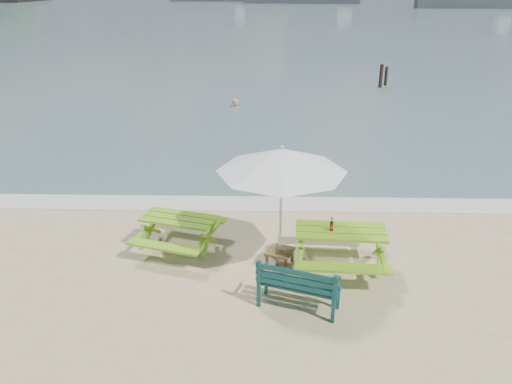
{
  "coord_description": "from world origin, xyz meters",
  "views": [
    {
      "loc": [
        -0.09,
        -6.8,
        5.15
      ],
      "look_at": [
        -0.32,
        3.0,
        1.0
      ],
      "focal_mm": 35.0,
      "sensor_mm": 36.0,
      "label": 1
    }
  ],
  "objects_px": {
    "park_bench": "(298,294)",
    "beer_bottle": "(331,226)",
    "side_table": "(280,257)",
    "swimmer": "(235,118)",
    "picnic_table_right": "(339,250)",
    "picnic_table_left": "(179,234)",
    "patio_umbrella": "(282,160)"
  },
  "relations": [
    {
      "from": "side_table",
      "to": "patio_umbrella",
      "type": "distance_m",
      "value": 2.01
    },
    {
      "from": "side_table",
      "to": "patio_umbrella",
      "type": "bearing_deg",
      "value": 90.0
    },
    {
      "from": "patio_umbrella",
      "to": "beer_bottle",
      "type": "distance_m",
      "value": 1.6
    },
    {
      "from": "picnic_table_left",
      "to": "side_table",
      "type": "xyz_separation_m",
      "value": [
        2.06,
        -0.59,
        -0.18
      ]
    },
    {
      "from": "picnic_table_left",
      "to": "beer_bottle",
      "type": "xyz_separation_m",
      "value": [
        3.02,
        -0.69,
        0.56
      ]
    },
    {
      "from": "picnic_table_left",
      "to": "park_bench",
      "type": "distance_m",
      "value": 3.07
    },
    {
      "from": "picnic_table_right",
      "to": "park_bench",
      "type": "relative_size",
      "value": 1.38
    },
    {
      "from": "side_table",
      "to": "swimmer",
      "type": "relative_size",
      "value": 0.36
    },
    {
      "from": "park_bench",
      "to": "patio_umbrella",
      "type": "xyz_separation_m",
      "value": [
        -0.29,
        1.39,
        1.91
      ]
    },
    {
      "from": "beer_bottle",
      "to": "swimmer",
      "type": "height_order",
      "value": "beer_bottle"
    },
    {
      "from": "swimmer",
      "to": "picnic_table_left",
      "type": "bearing_deg",
      "value": -91.59
    },
    {
      "from": "side_table",
      "to": "swimmer",
      "type": "distance_m",
      "value": 13.35
    },
    {
      "from": "picnic_table_right",
      "to": "beer_bottle",
      "type": "bearing_deg",
      "value": -172.28
    },
    {
      "from": "park_bench",
      "to": "patio_umbrella",
      "type": "height_order",
      "value": "patio_umbrella"
    },
    {
      "from": "side_table",
      "to": "picnic_table_left",
      "type": "bearing_deg",
      "value": 164.0
    },
    {
      "from": "side_table",
      "to": "beer_bottle",
      "type": "relative_size",
      "value": 2.3
    },
    {
      "from": "picnic_table_right",
      "to": "beer_bottle",
      "type": "distance_m",
      "value": 0.55
    },
    {
      "from": "picnic_table_right",
      "to": "swimmer",
      "type": "distance_m",
      "value": 13.63
    },
    {
      "from": "swimmer",
      "to": "side_table",
      "type": "bearing_deg",
      "value": -82.63
    },
    {
      "from": "picnic_table_right",
      "to": "swimmer",
      "type": "relative_size",
      "value": 1.14
    },
    {
      "from": "patio_umbrella",
      "to": "side_table",
      "type": "bearing_deg",
      "value": -90.0
    },
    {
      "from": "swimmer",
      "to": "patio_umbrella",
      "type": "bearing_deg",
      "value": -82.63
    },
    {
      "from": "picnic_table_left",
      "to": "picnic_table_right",
      "type": "relative_size",
      "value": 1.01
    },
    {
      "from": "picnic_table_left",
      "to": "park_bench",
      "type": "bearing_deg",
      "value": -40.13
    },
    {
      "from": "park_bench",
      "to": "beer_bottle",
      "type": "bearing_deg",
      "value": 62.46
    },
    {
      "from": "picnic_table_right",
      "to": "beer_bottle",
      "type": "relative_size",
      "value": 7.34
    },
    {
      "from": "beer_bottle",
      "to": "patio_umbrella",
      "type": "bearing_deg",
      "value": 173.92
    },
    {
      "from": "picnic_table_left",
      "to": "park_bench",
      "type": "relative_size",
      "value": 1.39
    },
    {
      "from": "patio_umbrella",
      "to": "beer_bottle",
      "type": "relative_size",
      "value": 11.51
    },
    {
      "from": "patio_umbrella",
      "to": "swimmer",
      "type": "distance_m",
      "value": 13.6
    },
    {
      "from": "park_bench",
      "to": "beer_bottle",
      "type": "relative_size",
      "value": 5.34
    },
    {
      "from": "picnic_table_left",
      "to": "side_table",
      "type": "distance_m",
      "value": 2.15
    }
  ]
}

